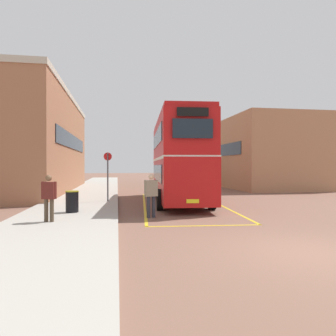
{
  "coord_description": "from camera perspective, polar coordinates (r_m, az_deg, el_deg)",
  "views": [
    {
      "loc": [
        -4.53,
        -6.74,
        2.08
      ],
      "look_at": [
        -1.24,
        13.44,
        1.93
      ],
      "focal_mm": 33.33,
      "sensor_mm": 36.0,
      "label": 1
    }
  ],
  "objects": [
    {
      "name": "brick_building_left",
      "position": [
        26.96,
        -23.95,
        4.08
      ],
      "size": [
        6.62,
        18.79,
        7.62
      ],
      "color": "#9E6647",
      "rests_on": "ground"
    },
    {
      "name": "double_decker_bus",
      "position": [
        17.68,
        1.88,
        1.82
      ],
      "size": [
        3.27,
        10.11,
        4.75
      ],
      "color": "black",
      "rests_on": "ground"
    },
    {
      "name": "pedestrian_waiting_near",
      "position": [
        11.57,
        -20.94,
        -4.62
      ],
      "size": [
        0.53,
        0.35,
        1.62
      ],
      "color": "#473828",
      "rests_on": "sidewalk_left"
    },
    {
      "name": "litter_bin",
      "position": [
        13.63,
        -17.13,
        -5.87
      ],
      "size": [
        0.55,
        0.55,
        0.89
      ],
      "color": "black",
      "rests_on": "sidewalk_left"
    },
    {
      "name": "sidewalk_left",
      "position": [
        23.7,
        -14.03,
        -4.45
      ],
      "size": [
        4.0,
        57.6,
        0.14
      ],
      "primitive_type": "cube",
      "color": "#A39E93",
      "rests_on": "ground"
    },
    {
      "name": "ground_plane",
      "position": [
        21.71,
        2.84,
        -5.07
      ],
      "size": [
        135.6,
        135.6,
        0.0
      ],
      "primitive_type": "plane",
      "color": "brown"
    },
    {
      "name": "depot_building_right",
      "position": [
        33.54,
        15.53,
        2.39
      ],
      "size": [
        8.1,
        16.46,
        6.48
      ],
      "color": "#AD7A56",
      "rests_on": "ground"
    },
    {
      "name": "single_deck_bus",
      "position": [
        37.68,
        1.33,
        -0.24
      ],
      "size": [
        2.99,
        9.8,
        3.02
      ],
      "color": "black",
      "rests_on": "ground"
    },
    {
      "name": "bus_stop_sign",
      "position": [
        17.34,
        -10.96,
        -0.69
      ],
      "size": [
        0.44,
        0.08,
        2.67
      ],
      "color": "#4C4C51",
      "rests_on": "sidewalk_left"
    },
    {
      "name": "bay_marking_yellow",
      "position": [
        15.97,
        2.94,
        -7.05
      ],
      "size": [
        4.98,
        12.25,
        0.01
      ],
      "color": "gold",
      "rests_on": "ground"
    },
    {
      "name": "pedestrian_boarding",
      "position": [
        12.49,
        -3.11,
        -4.41
      ],
      "size": [
        0.57,
        0.35,
        1.76
      ],
      "color": "#2D2D38",
      "rests_on": "ground"
    }
  ]
}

